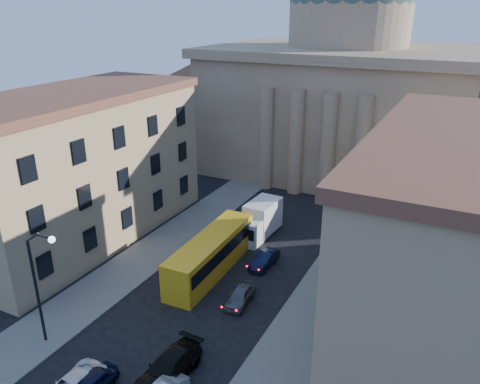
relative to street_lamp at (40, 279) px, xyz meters
The scene contains 11 objects.
sidewalk_left 11.38m from the street_lamp, 98.71° to the left, with size 5.00×60.00×0.15m, color #5D5B55.
sidewalk_right 19.14m from the street_lamp, 32.88° to the left, with size 5.00×60.00×0.15m, color #5D5B55.
church 48.43m from the street_lamp, 81.65° to the left, with size 68.02×28.76×36.60m.
building_left 17.36m from the street_lamp, 125.62° to the left, with size 11.60×26.60×14.70m.
building_right 27.84m from the street_lamp, 30.29° to the left, with size 11.60×26.60×14.70m.
street_lamp is the anchor object (origin of this frame).
car_right_mid 10.36m from the street_lamp, ahead, with size 2.20×5.42×1.57m, color black.
car_right_far 14.87m from the street_lamp, 46.99° to the left, with size 1.54×3.82×1.30m, color #4D4E53.
car_right_distant 19.32m from the street_lamp, 61.21° to the left, with size 1.36×3.89×1.28m, color black.
city_bus 14.83m from the street_lamp, 68.98° to the left, with size 3.09×12.00×3.36m.
box_truck 22.88m from the street_lamp, 74.57° to the left, with size 2.78×6.39×3.45m.
Camera 1 is at (16.81, -9.74, 22.01)m, focal length 35.00 mm.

